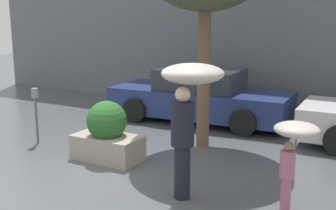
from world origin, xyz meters
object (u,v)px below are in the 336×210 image
object	(u,v)px
planter_box	(107,134)
person_child	(294,142)
parked_car_near	(200,97)
person_adult	(189,97)
parking_meter	(35,104)

from	to	relation	value
planter_box	person_child	size ratio (longest dim) A/B	1.00
person_child	planter_box	bearing A→B (deg)	174.46
person_child	parked_car_near	world-z (taller)	parked_car_near
planter_box	person_adult	size ratio (longest dim) A/B	0.64
person_adult	parked_car_near	xyz separation A→B (m)	(-1.82, 4.28, -0.90)
planter_box	parking_meter	size ratio (longest dim) A/B	1.09
person_child	parking_meter	xyz separation A→B (m)	(-5.42, 0.61, -0.14)
person_adult	parked_car_near	distance (m)	4.74
parking_meter	person_adult	bearing A→B (deg)	-12.04
planter_box	parking_meter	xyz separation A→B (m)	(-1.92, 0.10, 0.36)
parking_meter	person_child	bearing A→B (deg)	-6.41
planter_box	person_adult	distance (m)	2.41
planter_box	parked_car_near	bearing A→B (deg)	86.18
parking_meter	planter_box	bearing A→B (deg)	-3.12
planter_box	parked_car_near	size ratio (longest dim) A/B	0.28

